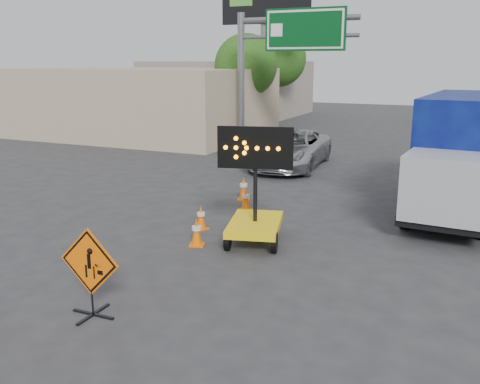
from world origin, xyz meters
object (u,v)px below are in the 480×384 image
Objects in this scene: construction_sign at (90,270)px; pickup_truck at (290,149)px; arrow_board at (255,217)px; box_truck at (462,160)px.

pickup_truck is (-1.36, 14.52, -0.08)m from construction_sign.
construction_sign is 0.56× the size of arrow_board.
construction_sign is 11.53m from box_truck.
box_truck reaches higher than arrow_board.
arrow_board is at bearing -80.03° from pickup_truck.
box_truck is at bearing 60.11° from construction_sign.
arrow_board is at bearing 76.66° from construction_sign.
construction_sign is 0.22× the size of box_truck.
box_truck is at bearing 33.86° from arrow_board.
construction_sign is 14.59m from pickup_truck.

